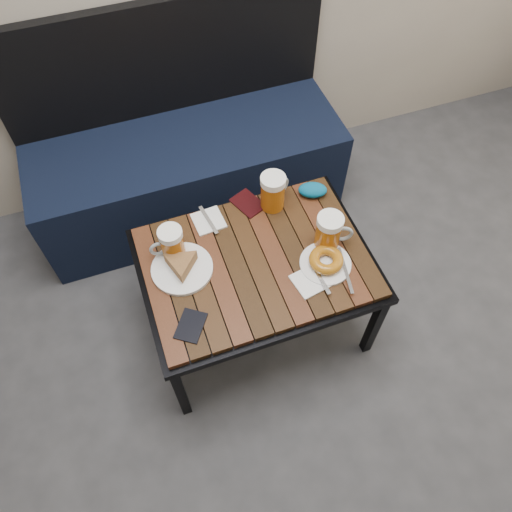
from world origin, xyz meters
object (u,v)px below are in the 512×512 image
object	(u,v)px
beer_mug_centre	(273,191)
plate_pie	(182,266)
bench	(188,165)
passport_navy	(191,326)
beer_mug_right	(329,232)
knit_pouch	(313,190)
beer_mug_left	(171,243)
plate_bagel	(326,262)
passport_burgundy	(248,203)
cafe_table	(256,267)

from	to	relation	value
beer_mug_centre	plate_pie	xyz separation A→B (m)	(-0.41, -0.17, -0.05)
bench	passport_navy	bearing A→B (deg)	-103.25
beer_mug_right	passport_navy	distance (m)	0.59
beer_mug_right	knit_pouch	bearing A→B (deg)	97.21
beer_mug_centre	knit_pouch	xyz separation A→B (m)	(0.17, -0.00, -0.05)
beer_mug_left	knit_pouch	size ratio (longest dim) A/B	1.24
bench	beer_mug_centre	distance (m)	0.63
beer_mug_centre	knit_pouch	size ratio (longest dim) A/B	1.37
beer_mug_left	beer_mug_centre	distance (m)	0.43
plate_bagel	passport_burgundy	size ratio (longest dim) A/B	1.91
beer_mug_right	plate_pie	bearing A→B (deg)	-169.81
beer_mug_right	beer_mug_left	bearing A→B (deg)	-177.11
cafe_table	plate_bagel	size ratio (longest dim) A/B	3.47
cafe_table	passport_burgundy	xyz separation A→B (m)	(0.06, 0.26, 0.05)
beer_mug_centre	plate_pie	world-z (taller)	beer_mug_centre
passport_burgundy	knit_pouch	xyz separation A→B (m)	(0.26, -0.04, 0.02)
beer_mug_right	passport_burgundy	world-z (taller)	beer_mug_right
beer_mug_right	plate_pie	world-z (taller)	beer_mug_right
beer_mug_centre	knit_pouch	world-z (taller)	beer_mug_centre
bench	beer_mug_right	distance (m)	0.88
bench	cafe_table	xyz separation A→B (m)	(0.08, -0.74, 0.16)
passport_burgundy	knit_pouch	distance (m)	0.26
beer_mug_centre	plate_bagel	world-z (taller)	beer_mug_centre
bench	plate_bagel	distance (m)	0.92
plate_bagel	knit_pouch	size ratio (longest dim) A/B	2.14
beer_mug_centre	passport_burgundy	size ratio (longest dim) A/B	1.22
bench	beer_mug_right	world-z (taller)	bench
cafe_table	beer_mug_left	bearing A→B (deg)	155.50
plate_pie	beer_mug_centre	bearing A→B (deg)	22.93
cafe_table	knit_pouch	size ratio (longest dim) A/B	7.44
beer_mug_left	passport_navy	size ratio (longest dim) A/B	1.21
beer_mug_left	passport_navy	distance (m)	0.31
bench	beer_mug_left	distance (m)	0.70
beer_mug_left	passport_burgundy	xyz separation A→B (m)	(0.33, 0.14, -0.07)
bench	beer_mug_centre	size ratio (longest dim) A/B	9.06
cafe_table	plate_pie	distance (m)	0.27
cafe_table	beer_mug_right	xyz separation A→B (m)	(0.27, -0.02, 0.12)
beer_mug_right	plate_bagel	distance (m)	0.11
bench	beer_mug_left	bearing A→B (deg)	-107.65
beer_mug_left	passport_navy	world-z (taller)	beer_mug_left
bench	plate_bagel	world-z (taller)	bench
beer_mug_centre	plate_pie	size ratio (longest dim) A/B	0.70
cafe_table	passport_burgundy	bearing A→B (deg)	77.12
bench	passport_navy	distance (m)	0.96
beer_mug_left	plate_bagel	bearing A→B (deg)	158.19
beer_mug_left	plate_bagel	xyz separation A→B (m)	(0.50, -0.23, -0.05)
beer_mug_centre	passport_navy	size ratio (longest dim) A/B	1.34
cafe_table	bench	bearing A→B (deg)	95.96
cafe_table	plate_pie	size ratio (longest dim) A/B	3.81
cafe_table	beer_mug_centre	xyz separation A→B (m)	(0.15, 0.22, 0.12)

